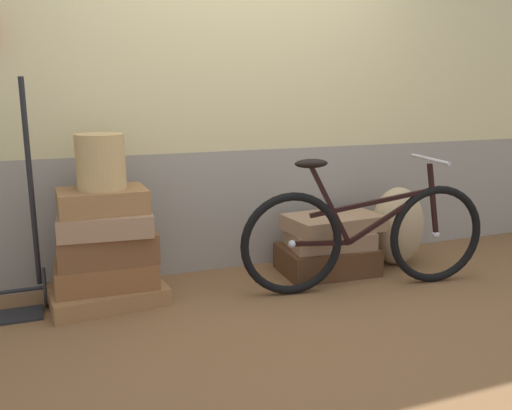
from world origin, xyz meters
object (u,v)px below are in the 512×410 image
at_px(suitcase_1, 106,272).
at_px(burlap_sack, 397,226).
at_px(suitcase_0, 108,294).
at_px(suitcase_4, 102,200).
at_px(suitcase_2, 107,247).
at_px(bicycle, 366,236).
at_px(suitcase_6, 329,238).
at_px(wicker_basket, 101,162).
at_px(luggage_trolley, 9,254).
at_px(suitcase_5, 327,259).
at_px(suitcase_3, 106,223).
at_px(suitcase_7, 333,222).

bearing_deg(suitcase_1, burlap_sack, 0.99).
bearing_deg(suitcase_0, suitcase_4, 69.19).
distance_m(suitcase_2, bicycle, 1.68).
xyz_separation_m(suitcase_6, bicycle, (0.06, -0.38, 0.11)).
relative_size(wicker_basket, burlap_sack, 0.56).
xyz_separation_m(suitcase_0, wicker_basket, (0.01, 0.01, 0.84)).
xyz_separation_m(wicker_basket, luggage_trolley, (-0.55, 0.06, -0.53)).
distance_m(suitcase_0, suitcase_2, 0.31).
height_order(suitcase_1, suitcase_4, suitcase_4).
bearing_deg(suitcase_5, suitcase_4, -176.82).
bearing_deg(wicker_basket, suitcase_2, 18.12).
bearing_deg(bicycle, suitcase_2, 167.37).
bearing_deg(wicker_basket, suitcase_4, 136.83).
relative_size(suitcase_1, suitcase_6, 1.04).
relative_size(suitcase_4, luggage_trolley, 0.37).
xyz_separation_m(suitcase_4, burlap_sack, (2.16, -0.02, -0.36)).
relative_size(suitcase_2, suitcase_6, 1.01).
bearing_deg(suitcase_0, suitcase_6, -4.57).
bearing_deg(suitcase_6, suitcase_1, -173.73).
xyz_separation_m(suitcase_2, wicker_basket, (-0.01, -0.00, 0.53)).
bearing_deg(suitcase_4, luggage_trolley, 173.31).
distance_m(suitcase_1, suitcase_6, 1.59).
bearing_deg(luggage_trolley, suitcase_6, -1.13).
bearing_deg(suitcase_1, suitcase_0, -94.47).
distance_m(suitcase_2, suitcase_6, 1.58).
xyz_separation_m(suitcase_1, suitcase_3, (0.01, -0.05, 0.33)).
bearing_deg(luggage_trolley, suitcase_3, -8.15).
xyz_separation_m(suitcase_6, burlap_sack, (0.57, -0.03, 0.05)).
xyz_separation_m(wicker_basket, burlap_sack, (2.15, -0.01, -0.60)).
bearing_deg(burlap_sack, suitcase_4, 179.54).
xyz_separation_m(suitcase_2, luggage_trolley, (-0.56, 0.05, 0.00)).
height_order(suitcase_1, wicker_basket, wicker_basket).
distance_m(suitcase_4, luggage_trolley, 0.63).
xyz_separation_m(luggage_trolley, burlap_sack, (2.71, -0.07, -0.06)).
xyz_separation_m(suitcase_3, suitcase_4, (-0.01, 0.03, 0.14)).
height_order(suitcase_2, burlap_sack, burlap_sack).
distance_m(suitcase_2, suitcase_7, 1.60).
distance_m(suitcase_6, wicker_basket, 1.71).
height_order(suitcase_1, bicycle, bicycle).
relative_size(suitcase_7, bicycle, 0.39).
distance_m(suitcase_1, luggage_trolley, 0.58).
bearing_deg(luggage_trolley, suitcase_7, -1.13).
bearing_deg(suitcase_7, suitcase_2, 175.67).
bearing_deg(luggage_trolley, burlap_sack, -1.48).
relative_size(suitcase_2, suitcase_4, 1.14).
xyz_separation_m(suitcase_0, luggage_trolley, (-0.55, 0.06, 0.31)).
relative_size(suitcase_5, burlap_sack, 1.12).
relative_size(suitcase_4, suitcase_5, 0.78).
bearing_deg(suitcase_3, suitcase_0, 128.62).
height_order(suitcase_0, suitcase_7, suitcase_7).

